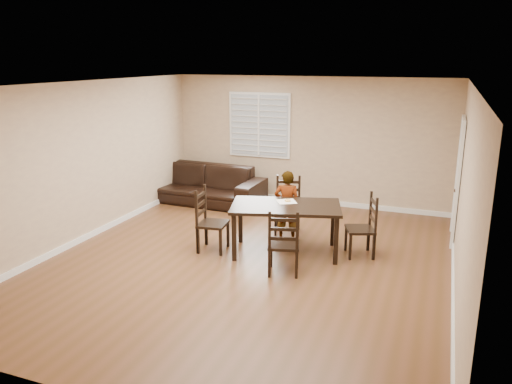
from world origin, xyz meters
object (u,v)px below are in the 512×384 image
Objects in this scene: chair_left at (206,222)px; chair_right at (368,228)px; dining_table at (286,210)px; sofa at (201,184)px; chair_near at (288,206)px; donut at (288,200)px; chair_far at (283,247)px; child at (287,205)px.

chair_left is 2.61m from chair_right.
dining_table reaches higher than sofa.
chair_near is (-0.29, 1.05, -0.26)m from dining_table.
donut is at bearing -74.04° from chair_left.
chair_left reaches higher than chair_right.
dining_table is at bearing -37.00° from sofa.
chair_far reaches higher than sofa.
child is at bearing -88.98° from chair_near.
chair_right is at bearing 7.55° from donut.
donut is at bearing -90.85° from chair_far.
chair_far reaches higher than dining_table.
chair_right reaches higher than dining_table.
chair_near is 1.01× the size of chair_right.
dining_table is at bearing 95.42° from child.
chair_near is 2.00m from chair_far.
chair_right is at bearing -144.59° from chair_far.
chair_right is at bearing -22.41° from sofa.
sofa is (-2.62, 2.17, -0.32)m from dining_table.
dining_table is 1.90× the size of chair_right.
child reaches higher than donut.
chair_left is at bearing 179.18° from dining_table.
chair_near is at bearing -42.26° from chair_left.
chair_left is (-1.51, 0.54, 0.02)m from chair_far.
chair_left is 0.38× the size of sofa.
dining_table is 1.12m from chair_near.
chair_left is (-1.26, -0.33, -0.24)m from dining_table.
dining_table is 0.70× the size of sofa.
chair_far is at bearing -44.12° from sofa.
donut is 0.04× the size of sofa.
chair_right is (1.54, -0.69, -0.00)m from chair_near.
child is at bearing 108.49° from donut.
sofa is (-2.87, 3.04, -0.05)m from chair_far.
chair_far is at bearing -88.72° from chair_near.
sofa is at bearing 140.20° from chair_near.
chair_far is 9.73× the size of donut.
chair_near reaches higher than donut.
chair_far is (0.24, -0.87, -0.27)m from dining_table.
dining_table is 3.42m from sofa.
sofa is at bearing -42.73° from child.
dining_table is 1.82× the size of chair_left.
chair_right is at bearing -38.30° from chair_near.
chair_near is at bearing -84.94° from child.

